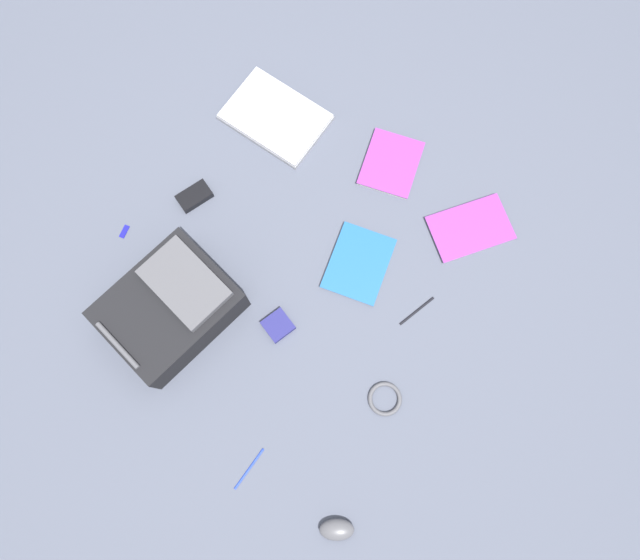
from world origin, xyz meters
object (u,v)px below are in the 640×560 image
(power_brick, at_px, (194,196))
(pen_black, at_px, (417,311))
(computer_mouse, at_px, (337,530))
(pen_blue, at_px, (249,469))
(book_red, at_px, (470,228))
(book_comic, at_px, (359,264))
(backpack, at_px, (171,307))
(cable_coil, at_px, (385,399))
(usb_stick, at_px, (124,231))
(laptop, at_px, (275,117))
(earbud_pouch, at_px, (278,325))
(book_blue, at_px, (391,164))

(power_brick, height_order, pen_black, power_brick)
(computer_mouse, xyz_separation_m, pen_blue, (0.33, 0.03, -0.02))
(book_red, xyz_separation_m, book_comic, (0.23, 0.34, 0.00))
(backpack, height_order, cable_coil, backpack)
(power_brick, relative_size, usb_stick, 2.49)
(laptop, bearing_deg, book_comic, 156.43)
(earbud_pouch, bearing_deg, computer_mouse, 145.17)
(book_blue, xyz_separation_m, computer_mouse, (-0.60, 1.08, 0.01))
(book_red, distance_m, pen_blue, 1.09)
(book_comic, relative_size, pen_black, 2.00)
(cable_coil, distance_m, earbud_pouch, 0.42)
(book_blue, bearing_deg, pen_blue, 103.68)
(computer_mouse, bearing_deg, book_comic, -5.34)
(book_blue, relative_size, book_comic, 0.94)
(earbud_pouch, bearing_deg, book_comic, -103.49)
(pen_black, bearing_deg, book_blue, -43.96)
(book_comic, bearing_deg, computer_mouse, 122.87)
(cable_coil, bearing_deg, book_comic, -41.90)
(pen_blue, bearing_deg, usb_stick, -21.51)
(book_blue, xyz_separation_m, usb_stick, (0.58, 0.78, -0.01))
(book_red, relative_size, power_brick, 2.75)
(power_brick, height_order, pen_blue, power_brick)
(book_blue, relative_size, usb_stick, 5.85)
(backpack, relative_size, laptop, 1.19)
(power_brick, bearing_deg, usb_stick, 66.10)
(cable_coil, xyz_separation_m, pen_blue, (0.21, 0.44, -0.00))
(book_blue, bearing_deg, computer_mouse, 118.89)
(backpack, bearing_deg, book_blue, -105.63)
(backpack, height_order, book_blue, backpack)
(laptop, bearing_deg, cable_coil, 148.67)
(backpack, bearing_deg, laptop, -75.78)
(book_blue, height_order, usb_stick, book_blue)
(laptop, height_order, usb_stick, laptop)
(computer_mouse, distance_m, cable_coil, 0.42)
(usb_stick, bearing_deg, earbud_pouch, -173.20)
(computer_mouse, height_order, earbud_pouch, computer_mouse)
(backpack, bearing_deg, pen_blue, 155.50)
(computer_mouse, relative_size, earbud_pouch, 1.24)
(laptop, relative_size, book_red, 1.13)
(laptop, bearing_deg, backpack, 104.22)
(book_blue, xyz_separation_m, pen_blue, (-0.27, 1.11, -0.01))
(book_red, bearing_deg, backpack, 54.58)
(book_blue, bearing_deg, cable_coil, 125.31)
(computer_mouse, relative_size, pen_blue, 0.72)
(book_comic, xyz_separation_m, earbud_pouch, (0.08, 0.34, 0.00))
(pen_blue, bearing_deg, power_brick, -38.27)
(pen_black, xyz_separation_m, usb_stick, (0.97, 0.40, -0.00))
(book_blue, height_order, pen_black, book_blue)
(power_brick, bearing_deg, book_comic, -164.76)
(backpack, distance_m, usb_stick, 0.35)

